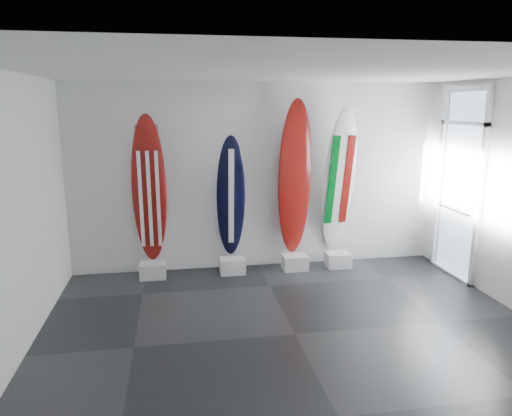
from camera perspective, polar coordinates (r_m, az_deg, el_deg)
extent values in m
plane|color=black|center=(5.81, 4.69, -14.88)|extent=(6.00, 6.00, 0.00)
plane|color=white|center=(5.17, 5.30, 16.11)|extent=(6.00, 6.00, 0.00)
plane|color=silver|center=(7.70, 0.28, 3.76)|extent=(6.00, 0.00, 6.00)
plane|color=silver|center=(3.05, 17.06, -10.60)|extent=(6.00, 0.00, 6.00)
plane|color=silver|center=(5.40, -27.59, -1.46)|extent=(0.00, 5.00, 5.00)
cube|color=silver|center=(7.62, -12.29, -7.34)|extent=(0.40, 0.30, 0.24)
ellipsoid|color=maroon|center=(7.40, -12.71, 2.17)|extent=(0.52, 0.23, 2.29)
cube|color=silver|center=(7.66, -2.86, -6.96)|extent=(0.40, 0.30, 0.24)
ellipsoid|color=black|center=(7.46, -3.04, 1.29)|extent=(0.47, 0.41, 1.98)
cube|color=silver|center=(7.84, 4.71, -6.53)|extent=(0.40, 0.30, 0.24)
ellipsoid|color=maroon|center=(7.60, 4.70, 3.57)|extent=(0.59, 0.29, 2.52)
cube|color=silver|center=(8.05, 9.82, -6.16)|extent=(0.40, 0.30, 0.24)
ellipsoid|color=white|center=(7.82, 9.93, 3.26)|extent=(0.60, 0.55, 2.41)
cube|color=silver|center=(7.90, -17.55, -5.17)|extent=(0.09, 0.02, 0.13)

